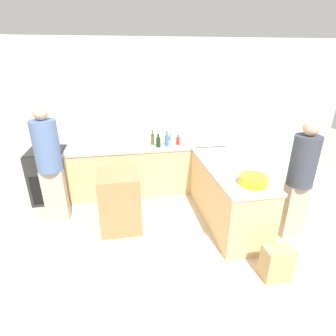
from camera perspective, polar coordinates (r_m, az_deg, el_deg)
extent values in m
plane|color=beige|center=(3.47, -0.24, -20.64)|extent=(14.00, 14.00, 0.00)
cube|color=silver|center=(4.97, -5.09, 10.93)|extent=(8.00, 0.06, 2.70)
cube|color=#D6B27A|center=(4.94, -4.35, -0.29)|extent=(2.82, 0.60, 0.88)
cube|color=#ADA89E|center=(4.77, -4.51, 4.75)|extent=(2.85, 0.63, 0.04)
cube|color=#D6B27A|center=(4.14, 12.66, -5.78)|extent=(0.66, 1.79, 0.88)
cube|color=#ADA89E|center=(3.94, 13.24, 0.05)|extent=(0.69, 1.82, 0.04)
cube|color=black|center=(5.09, -24.26, -1.44)|extent=(0.62, 0.60, 0.92)
cube|color=black|center=(4.88, -24.75, -4.38)|extent=(0.52, 0.01, 0.51)
cube|color=black|center=(4.93, -25.14, 3.47)|extent=(0.57, 0.55, 0.01)
cube|color=#997047|center=(3.96, -10.37, -6.90)|extent=(0.58, 0.65, 0.88)
cylinder|color=yellow|center=(3.46, 18.01, -2.52)|extent=(0.35, 0.35, 0.11)
cylinder|color=black|center=(4.64, -2.12, 5.61)|extent=(0.08, 0.08, 0.17)
cylinder|color=black|center=(4.60, -2.14, 7.00)|extent=(0.04, 0.04, 0.07)
cylinder|color=silver|center=(4.96, 0.95, 7.06)|extent=(0.07, 0.07, 0.21)
cylinder|color=silver|center=(4.92, 0.96, 8.70)|extent=(0.03, 0.03, 0.08)
cylinder|color=red|center=(4.78, 2.19, 5.90)|extent=(0.07, 0.07, 0.13)
cylinder|color=red|center=(4.75, 2.21, 6.95)|extent=(0.03, 0.03, 0.05)
cylinder|color=#475B1E|center=(4.76, -3.35, 6.24)|extent=(0.06, 0.06, 0.20)
cylinder|color=#475B1E|center=(4.72, -3.39, 7.83)|extent=(0.03, 0.03, 0.08)
cylinder|color=#386BB7|center=(4.68, -0.24, 6.01)|extent=(0.07, 0.07, 0.20)
cylinder|color=#386BB7|center=(4.64, -0.24, 7.68)|extent=(0.03, 0.03, 0.08)
cube|color=#ADA38E|center=(4.40, -23.21, -5.45)|extent=(0.32, 0.20, 0.86)
cylinder|color=#4C6699|center=(4.11, -24.96, 4.40)|extent=(0.36, 0.36, 0.73)
sphere|color=tan|center=(4.00, -26.10, 10.73)|extent=(0.20, 0.20, 0.20)
cube|color=#ADA38E|center=(4.13, 25.56, -8.23)|extent=(0.30, 0.18, 0.81)
cylinder|color=#383D4C|center=(3.83, 27.46, 1.37)|extent=(0.34, 0.34, 0.68)
sphere|color=tan|center=(3.71, 28.71, 7.66)|extent=(0.20, 0.20, 0.20)
cube|color=tan|center=(3.45, 22.56, -18.54)|extent=(0.33, 0.22, 0.42)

